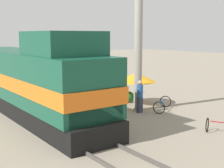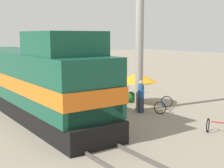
% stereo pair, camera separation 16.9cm
% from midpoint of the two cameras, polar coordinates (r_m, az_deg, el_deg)
% --- Properties ---
extents(ground_plane, '(120.00, 120.00, 0.00)m').
position_cam_midpoint_polar(ground_plane, '(15.75, -10.57, -7.22)').
color(ground_plane, gray).
extents(rail_near, '(0.08, 43.33, 0.15)m').
position_cam_midpoint_polar(rail_near, '(15.46, -13.00, -7.32)').
color(rail_near, '#4C4742').
rests_on(rail_near, ground_plane).
extents(rail_far, '(0.08, 43.33, 0.15)m').
position_cam_midpoint_polar(rail_far, '(16.03, -8.24, -6.59)').
color(rail_far, '#4C4742').
rests_on(rail_far, ground_plane).
extents(locomotive, '(2.92, 14.95, 4.51)m').
position_cam_midpoint_polar(locomotive, '(17.73, -14.31, 0.70)').
color(locomotive, black).
rests_on(locomotive, ground_plane).
extents(utility_pole, '(1.80, 0.46, 11.05)m').
position_cam_midpoint_polar(utility_pole, '(17.86, 5.41, 12.84)').
color(utility_pole, '#9E998E').
rests_on(utility_pole, ground_plane).
extents(vendor_umbrella, '(2.50, 2.50, 2.01)m').
position_cam_midpoint_polar(vendor_umbrella, '(19.56, 4.92, 1.24)').
color(vendor_umbrella, '#4C4C4C').
rests_on(vendor_umbrella, ground_plane).
extents(billboard_sign, '(2.48, 0.12, 3.73)m').
position_cam_midpoint_polar(billboard_sign, '(21.12, -4.90, 4.90)').
color(billboard_sign, '#595959').
rests_on(billboard_sign, ground_plane).
extents(shrub_cluster, '(0.70, 0.70, 0.70)m').
position_cam_midpoint_polar(shrub_cluster, '(20.36, 3.63, -2.38)').
color(shrub_cluster, '#236028').
rests_on(shrub_cluster, ground_plane).
extents(person_bystander, '(0.34, 0.34, 1.84)m').
position_cam_midpoint_polar(person_bystander, '(17.56, 5.59, -2.04)').
color(person_bystander, '#2D3347').
rests_on(person_bystander, ground_plane).
extents(bicycle, '(1.89, 1.55, 0.70)m').
position_cam_midpoint_polar(bicycle, '(18.38, 9.67, -3.70)').
color(bicycle, black).
rests_on(bicycle, ground_plane).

